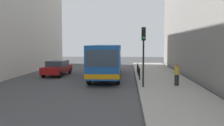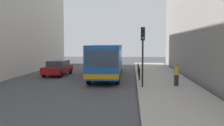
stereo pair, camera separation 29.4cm
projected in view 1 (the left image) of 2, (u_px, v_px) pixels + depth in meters
name	position (u px, v px, depth m)	size (l,w,h in m)	color
ground_plane	(96.00, 84.00, 19.08)	(80.00, 80.00, 0.00)	#424244
sidewalk	(166.00, 84.00, 18.71)	(4.40, 40.00, 0.15)	#9E9991
bus	(107.00, 59.00, 22.95)	(2.77, 11.07, 3.00)	#19519E
car_beside_bus	(57.00, 68.00, 24.31)	(2.05, 4.49, 1.48)	maroon
traffic_light	(144.00, 46.00, 16.87)	(0.28, 0.33, 4.10)	black
bollard_near	(140.00, 74.00, 20.56)	(0.11, 0.11, 0.95)	black
bollard_mid	(138.00, 71.00, 23.01)	(0.11, 0.11, 0.95)	black
bollard_far	(137.00, 68.00, 25.46)	(0.11, 0.11, 0.95)	black
pedestrian_near_signal	(177.00, 74.00, 17.65)	(0.38, 0.38, 1.60)	#26262D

